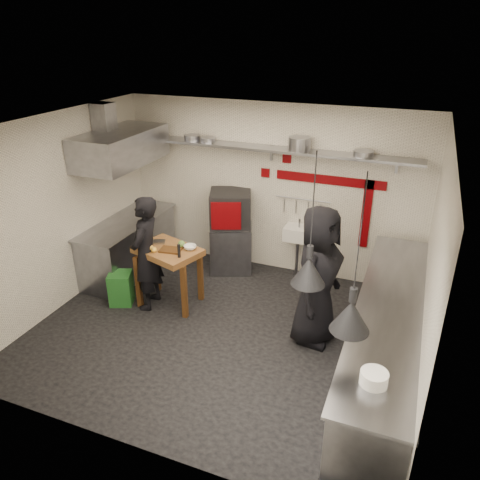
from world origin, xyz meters
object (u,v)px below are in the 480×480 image
at_px(prep_table, 170,276).
at_px(chef_left, 146,254).
at_px(chef_right, 318,276).
at_px(oven_stand, 231,247).
at_px(green_bin, 121,288).
at_px(combi_oven, 231,208).

xyz_separation_m(prep_table, chef_left, (-0.26, -0.16, 0.40)).
distance_m(chef_left, chef_right, 2.48).
xyz_separation_m(oven_stand, chef_right, (1.79, -1.43, 0.55)).
bearing_deg(green_bin, combi_oven, 56.85).
distance_m(prep_table, chef_left, 0.51).
distance_m(combi_oven, prep_table, 1.59).
bearing_deg(oven_stand, green_bin, -145.35).
height_order(oven_stand, green_bin, oven_stand).
bearing_deg(green_bin, chef_left, 14.20).
height_order(green_bin, prep_table, prep_table).
bearing_deg(chef_left, combi_oven, 148.93).
xyz_separation_m(oven_stand, green_bin, (-1.12, -1.64, -0.15)).
bearing_deg(combi_oven, chef_right, -59.97).
distance_m(oven_stand, combi_oven, 0.69).
distance_m(green_bin, chef_right, 3.00).
xyz_separation_m(prep_table, chef_right, (2.22, -0.06, 0.49)).
relative_size(combi_oven, chef_right, 0.35).
bearing_deg(prep_table, combi_oven, 91.92).
relative_size(combi_oven, prep_table, 0.72).
bearing_deg(prep_table, oven_stand, 90.49).
distance_m(oven_stand, prep_table, 1.43).
xyz_separation_m(combi_oven, chef_left, (-0.66, -1.57, -0.23)).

